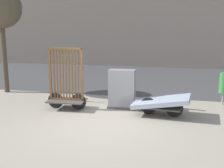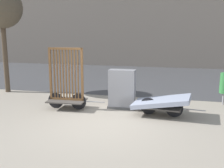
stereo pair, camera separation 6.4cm
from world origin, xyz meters
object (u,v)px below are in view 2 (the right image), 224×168
at_px(street_tree, 1,9).
at_px(bike_cart_with_bedframe, 67,88).
at_px(bike_cart_with_mattress, 161,102).
at_px(trash_bin, 224,83).
at_px(utility_cabinet, 122,90).

bearing_deg(street_tree, bike_cart_with_bedframe, -26.75).
xyz_separation_m(bike_cart_with_mattress, trash_bin, (2.12, 1.82, 0.36)).
bearing_deg(bike_cart_with_mattress, utility_cabinet, 165.30).
bearing_deg(trash_bin, bike_cart_with_mattress, -139.35).
height_order(trash_bin, street_tree, street_tree).
distance_m(bike_cart_with_bedframe, bike_cart_with_mattress, 3.19).
bearing_deg(bike_cart_with_bedframe, trash_bin, 16.13).
height_order(utility_cabinet, trash_bin, utility_cabinet).
distance_m(bike_cart_with_mattress, utility_cabinet, 1.48).
height_order(bike_cart_with_bedframe, trash_bin, bike_cart_with_bedframe).
xyz_separation_m(utility_cabinet, trash_bin, (3.48, 1.29, 0.16)).
xyz_separation_m(bike_cart_with_mattress, utility_cabinet, (-1.37, 0.53, 0.20)).
relative_size(bike_cart_with_bedframe, bike_cart_with_mattress, 0.93).
bearing_deg(bike_cart_with_mattress, trash_bin, 47.19).
distance_m(utility_cabinet, trash_bin, 3.72).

